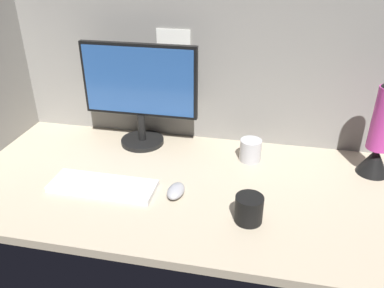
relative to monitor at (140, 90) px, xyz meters
The scene contains 8 objects.
ground_plane 46.64cm from the monitor, 39.83° to the right, with size 180.00×80.00×3.00cm, color tan.
cubicle_wall_back 33.32cm from the monitor, 22.31° to the left, with size 180.00×5.50×61.71cm.
monitor is the anchor object (origin of this frame).
keyboard 42.74cm from the monitor, 94.53° to the right, with size 37.00×13.00×2.00cm, color silver.
mouse 47.10cm from the monitor, 56.57° to the right, with size 5.60×9.60×3.40cm, color #99999E.
mug_black_travel 67.46cm from the monitor, 42.02° to the right, with size 8.70×8.70×8.72cm.
mug_steel 50.09cm from the monitor, ahead, with size 8.37×8.37×8.64cm.
lava_lamp 91.45cm from the monitor, ahead, with size 11.49×11.49×37.61cm.
Camera 1 is at (20.16, -115.18, 77.76)cm, focal length 36.51 mm.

